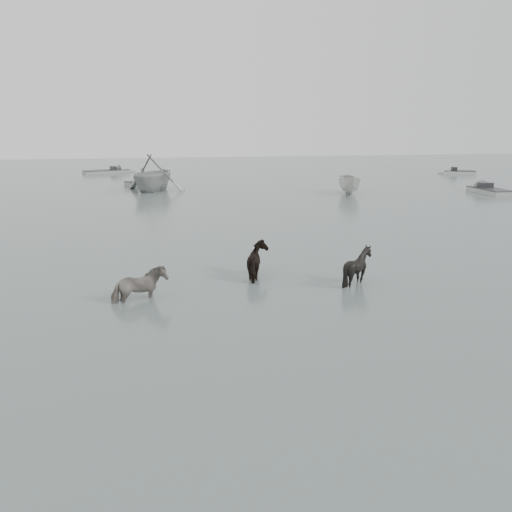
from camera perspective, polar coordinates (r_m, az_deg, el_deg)
ground at (r=15.78m, az=1.21°, el=-3.93°), size 140.00×140.00×0.00m
pony_pinto at (r=15.09m, az=-13.28°, el=-2.46°), size 1.78×1.28×1.37m
pony_dark at (r=17.02m, az=0.44°, el=-0.02°), size 1.50×1.65×1.43m
pony_black at (r=16.63m, az=11.55°, el=-0.70°), size 1.38×1.25×1.42m
rowboat_trail at (r=41.06m, az=-11.69°, el=9.44°), size 7.18×7.47×3.04m
boat_small at (r=39.01m, az=10.67°, el=8.12°), size 2.44×4.24×1.54m
skiff_port at (r=42.64m, az=25.19°, el=7.00°), size 1.78×5.41×0.75m
skiff_mid at (r=44.17m, az=-12.75°, el=8.24°), size 4.13×5.03×0.75m
skiff_star at (r=58.80m, az=22.20°, el=9.03°), size 4.69×3.20×0.75m
skiff_far at (r=57.66m, az=-16.74°, el=9.40°), size 6.80×3.92×0.75m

